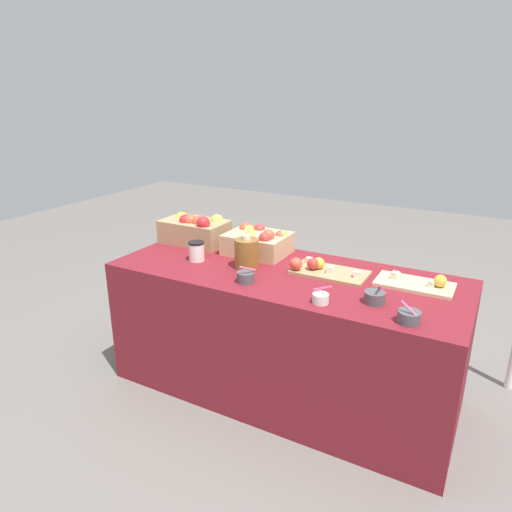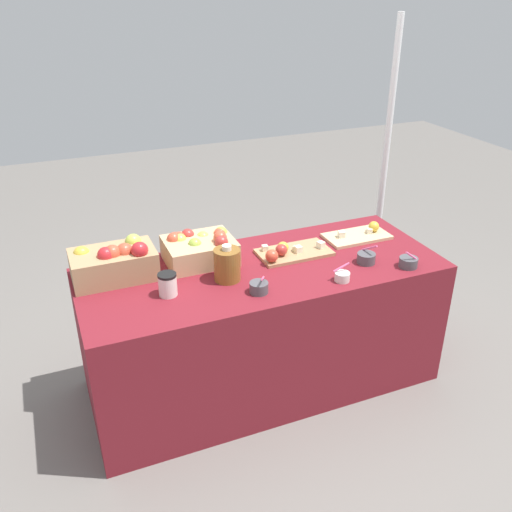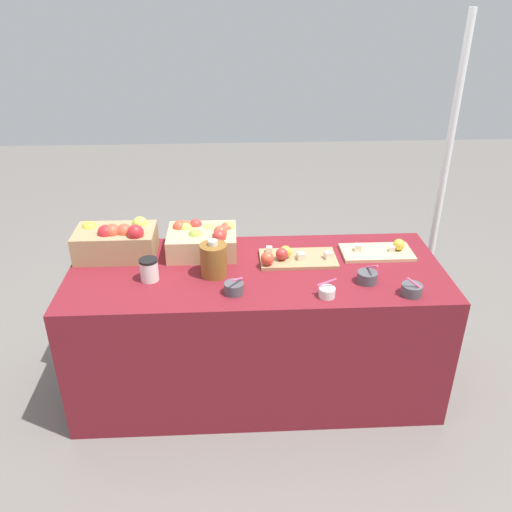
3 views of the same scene
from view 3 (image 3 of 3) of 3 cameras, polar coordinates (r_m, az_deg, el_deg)
The scene contains 13 objects.
ground_plane at distance 3.09m, azimuth 0.05°, elevation -13.49°, with size 10.00×10.00×0.00m, color slate.
table at distance 2.86m, azimuth 0.05°, elevation -7.90°, with size 1.90×0.76×0.74m, color maroon.
apple_crate_left at distance 2.84m, azimuth -14.93°, elevation 1.63°, with size 0.41×0.25×0.21m.
apple_crate_middle at distance 2.81m, azimuth -5.86°, elevation 1.84°, with size 0.36×0.29×0.18m.
cutting_board_front at distance 2.87m, azimuth 13.28°, elevation 0.53°, with size 0.38×0.20×0.08m.
cutting_board_back at distance 2.72m, azimuth 3.88°, elevation -0.13°, with size 0.40×0.22×0.09m.
sample_bowl_near at distance 2.59m, azimuth 12.00°, elevation -2.24°, with size 0.10×0.10×0.11m.
sample_bowl_mid at distance 2.44m, azimuth -2.41°, elevation -3.49°, with size 0.09×0.10×0.10m.
sample_bowl_far at distance 2.54m, azimuth 16.57°, elevation -3.52°, with size 0.10×0.10×0.10m.
sample_bowl_extra at distance 2.44m, azimuth 7.72°, elevation -3.90°, with size 0.09×0.08×0.09m.
cider_jug at distance 2.57m, azimuth -4.63°, elevation -0.40°, with size 0.13×0.13×0.19m.
coffee_cup at distance 2.59m, azimuth -11.54°, elevation -1.46°, with size 0.09×0.09×0.11m.
tent_pole at distance 3.41m, azimuth 19.66°, elevation 7.70°, with size 0.04×0.04×1.91m, color white.
Camera 3 is at (-0.12, -2.32, 2.03)m, focal length 36.80 mm.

